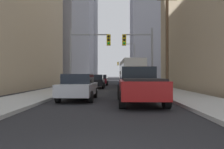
{
  "coord_description": "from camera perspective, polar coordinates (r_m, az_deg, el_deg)",
  "views": [
    {
      "loc": [
        0.3,
        -2.66,
        1.45
      ],
      "look_at": [
        0.0,
        25.77,
        1.55
      ],
      "focal_mm": 35.13,
      "sensor_mm": 36.0,
      "label": 1
    }
  ],
  "objects": [
    {
      "name": "pickup_truck_red",
      "position": [
        11.42,
        7.13,
        -2.78
      ],
      "size": [
        2.2,
        5.42,
        1.9
      ],
      "color": "maroon",
      "rests_on": "ground"
    },
    {
      "name": "street_lamp_right",
      "position": [
        41.13,
        5.33,
        4.11
      ],
      "size": [
        2.41,
        0.32,
        7.5
      ],
      "color": "gray",
      "rests_on": "ground"
    },
    {
      "name": "sedan_navy",
      "position": [
        17.33,
        4.74,
        -2.43
      ],
      "size": [
        1.95,
        4.21,
        1.52
      ],
      "color": "#141E4C",
      "rests_on": "ground"
    },
    {
      "name": "sedan_maroon",
      "position": [
        31.92,
        -2.83,
        -1.42
      ],
      "size": [
        1.95,
        4.23,
        1.52
      ],
      "color": "maroon",
      "rests_on": "ground"
    },
    {
      "name": "sedan_black",
      "position": [
        24.6,
        -4.25,
        -1.78
      ],
      "size": [
        1.95,
        4.21,
        1.52
      ],
      "color": "black",
      "rests_on": "ground"
    },
    {
      "name": "city_bus",
      "position": [
        29.97,
        4.88,
        0.72
      ],
      "size": [
        2.78,
        11.55,
        3.4
      ],
      "color": "silver",
      "rests_on": "ground"
    },
    {
      "name": "building_left_mid_office",
      "position": [
        52.9,
        -15.48,
        15.56
      ],
      "size": [
        14.08,
        25.51,
        31.63
      ],
      "primitive_type": "cube",
      "color": "#93939E",
      "rests_on": "ground"
    },
    {
      "name": "sidewalk_right",
      "position": [
        52.88,
        5.58,
        -1.69
      ],
      "size": [
        3.05,
        160.0,
        0.15
      ],
      "primitive_type": "cube",
      "color": "#9E9E99",
      "rests_on": "ground"
    },
    {
      "name": "building_left_far_tower",
      "position": [
        102.94,
        -11.38,
        16.42
      ],
      "size": [
        24.78,
        21.28,
        61.79
      ],
      "primitive_type": "cube",
      "color": "#93939E",
      "rests_on": "ground"
    },
    {
      "name": "sidewalk_left",
      "position": [
        52.94,
        -5.02,
        -1.69
      ],
      "size": [
        3.05,
        160.0,
        0.15
      ],
      "primitive_type": "cube",
      "color": "#9E9E99",
      "rests_on": "ground"
    },
    {
      "name": "traffic_signal_far_right",
      "position": [
        64.59,
        2.8,
        2.06
      ],
      "size": [
        2.85,
        0.44,
        6.0
      ],
      "color": "gray",
      "rests_on": "ground"
    },
    {
      "name": "utility_pole_right",
      "position": [
        21.22,
        14.14,
        10.03
      ],
      "size": [
        2.2,
        0.28,
        9.88
      ],
      "color": "brown",
      "rests_on": "ground"
    },
    {
      "name": "building_right_far_highrise",
      "position": [
        95.78,
        10.06,
        12.86
      ],
      "size": [
        16.41,
        19.01,
        46.17
      ],
      "primitive_type": "cube",
      "color": "#93939E",
      "rests_on": "ground"
    },
    {
      "name": "traffic_signal_near_left",
      "position": [
        21.53,
        -6.26,
        6.75
      ],
      "size": [
        3.99,
        0.44,
        6.0
      ],
      "color": "gray",
      "rests_on": "ground"
    },
    {
      "name": "traffic_signal_near_right",
      "position": [
        21.51,
        7.12,
        6.62
      ],
      "size": [
        2.98,
        0.44,
        6.0
      ],
      "color": "gray",
      "rests_on": "ground"
    },
    {
      "name": "sedan_silver",
      "position": [
        12.94,
        -8.71,
        -3.19
      ],
      "size": [
        1.95,
        4.24,
        1.52
      ],
      "color": "#B7BABF",
      "rests_on": "ground"
    }
  ]
}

